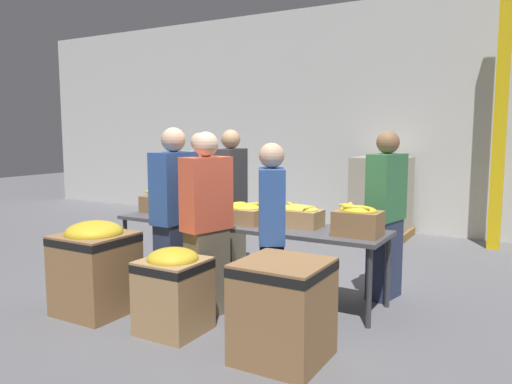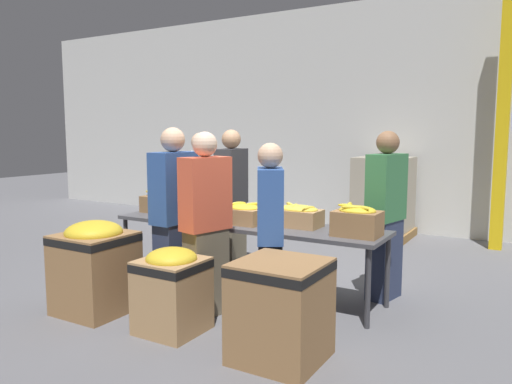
{
  "view_description": "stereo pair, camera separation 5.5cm",
  "coord_description": "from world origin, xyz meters",
  "px_view_note": "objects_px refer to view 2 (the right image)",
  "views": [
    {
      "loc": [
        2.73,
        -4.52,
        1.75
      ],
      "look_at": [
        -0.04,
        0.29,
        1.07
      ],
      "focal_mm": 35.0,
      "sensor_mm": 36.0,
      "label": 1
    },
    {
      "loc": [
        2.78,
        -4.49,
        1.75
      ],
      "look_at": [
        -0.04,
        0.29,
        1.07
      ],
      "focal_mm": 35.0,
      "sensor_mm": 36.0,
      "label": 2
    }
  ],
  "objects_px": {
    "banana_box_0": "(160,201)",
    "banana_box_2": "(244,214)",
    "banana_box_3": "(298,215)",
    "banana_box_1": "(197,207)",
    "banana_box_4": "(357,220)",
    "volunteer_5": "(174,219)",
    "sorting_table": "(245,227)",
    "volunteer_4": "(201,201)",
    "donation_bin_0": "(95,264)",
    "volunteer_3": "(270,237)",
    "volunteer_2": "(386,216)",
    "pallet_stack_0": "(383,198)",
    "volunteer_1": "(232,201)",
    "donation_bin_2": "(281,307)",
    "support_pillar": "(503,114)",
    "volunteer_0": "(206,226)",
    "donation_bin_1": "(172,287)"
  },
  "relations": [
    {
      "from": "banana_box_0",
      "to": "banana_box_1",
      "type": "relative_size",
      "value": 0.93
    },
    {
      "from": "volunteer_2",
      "to": "volunteer_3",
      "type": "xyz_separation_m",
      "value": [
        -0.66,
        -1.28,
        -0.05
      ]
    },
    {
      "from": "banana_box_0",
      "to": "donation_bin_0",
      "type": "xyz_separation_m",
      "value": [
        0.3,
        -1.29,
        -0.43
      ]
    },
    {
      "from": "sorting_table",
      "to": "volunteer_3",
      "type": "bearing_deg",
      "value": -45.62
    },
    {
      "from": "banana_box_1",
      "to": "volunteer_3",
      "type": "height_order",
      "value": "volunteer_3"
    },
    {
      "from": "banana_box_0",
      "to": "banana_box_4",
      "type": "xyz_separation_m",
      "value": [
        2.51,
        -0.11,
        0.01
      ]
    },
    {
      "from": "banana_box_3",
      "to": "volunteer_1",
      "type": "xyz_separation_m",
      "value": [
        -1.22,
        0.61,
        -0.01
      ]
    },
    {
      "from": "banana_box_2",
      "to": "banana_box_1",
      "type": "bearing_deg",
      "value": -179.81
    },
    {
      "from": "banana_box_4",
      "to": "volunteer_1",
      "type": "relative_size",
      "value": 0.24
    },
    {
      "from": "volunteer_1",
      "to": "donation_bin_2",
      "type": "distance_m",
      "value": 2.62
    },
    {
      "from": "banana_box_3",
      "to": "donation_bin_2",
      "type": "height_order",
      "value": "banana_box_3"
    },
    {
      "from": "banana_box_3",
      "to": "support_pillar",
      "type": "height_order",
      "value": "support_pillar"
    },
    {
      "from": "volunteer_1",
      "to": "donation_bin_2",
      "type": "height_order",
      "value": "volunteer_1"
    },
    {
      "from": "volunteer_0",
      "to": "volunteer_3",
      "type": "relative_size",
      "value": 1.06
    },
    {
      "from": "sorting_table",
      "to": "volunteer_0",
      "type": "xyz_separation_m",
      "value": [
        0.03,
        -0.76,
        0.14
      ]
    },
    {
      "from": "volunteer_4",
      "to": "volunteer_1",
      "type": "bearing_deg",
      "value": 62.33
    },
    {
      "from": "banana_box_1",
      "to": "volunteer_2",
      "type": "relative_size",
      "value": 0.27
    },
    {
      "from": "banana_box_0",
      "to": "banana_box_2",
      "type": "xyz_separation_m",
      "value": [
        1.27,
        -0.12,
        -0.02
      ]
    },
    {
      "from": "banana_box_4",
      "to": "volunteer_5",
      "type": "height_order",
      "value": "volunteer_5"
    },
    {
      "from": "banana_box_2",
      "to": "volunteer_2",
      "type": "distance_m",
      "value": 1.47
    },
    {
      "from": "sorting_table",
      "to": "donation_bin_0",
      "type": "distance_m",
      "value": 1.58
    },
    {
      "from": "banana_box_2",
      "to": "volunteer_2",
      "type": "relative_size",
      "value": 0.23
    },
    {
      "from": "banana_box_4",
      "to": "pallet_stack_0",
      "type": "height_order",
      "value": "pallet_stack_0"
    },
    {
      "from": "banana_box_0",
      "to": "donation_bin_0",
      "type": "distance_m",
      "value": 1.4
    },
    {
      "from": "volunteer_0",
      "to": "donation_bin_1",
      "type": "bearing_deg",
      "value": -167.23
    },
    {
      "from": "sorting_table",
      "to": "volunteer_4",
      "type": "height_order",
      "value": "volunteer_4"
    },
    {
      "from": "volunteer_4",
      "to": "donation_bin_2",
      "type": "distance_m",
      "value": 2.86
    },
    {
      "from": "banana_box_2",
      "to": "volunteer_2",
      "type": "height_order",
      "value": "volunteer_2"
    },
    {
      "from": "banana_box_1",
      "to": "support_pillar",
      "type": "relative_size",
      "value": 0.12
    },
    {
      "from": "donation_bin_2",
      "to": "banana_box_2",
      "type": "bearing_deg",
      "value": 131.83
    },
    {
      "from": "volunteer_3",
      "to": "pallet_stack_0",
      "type": "relative_size",
      "value": 1.24
    },
    {
      "from": "volunteer_1",
      "to": "donation_bin_2",
      "type": "bearing_deg",
      "value": 36.09
    },
    {
      "from": "volunteer_0",
      "to": "pallet_stack_0",
      "type": "height_order",
      "value": "volunteer_0"
    },
    {
      "from": "volunteer_0",
      "to": "banana_box_4",
      "type": "bearing_deg",
      "value": -45.3
    },
    {
      "from": "banana_box_2",
      "to": "volunteer_1",
      "type": "distance_m",
      "value": 1.0
    },
    {
      "from": "banana_box_0",
      "to": "banana_box_2",
      "type": "relative_size",
      "value": 1.08
    },
    {
      "from": "sorting_table",
      "to": "volunteer_1",
      "type": "height_order",
      "value": "volunteer_1"
    },
    {
      "from": "banana_box_4",
      "to": "volunteer_3",
      "type": "bearing_deg",
      "value": -131.15
    },
    {
      "from": "volunteer_2",
      "to": "support_pillar",
      "type": "height_order",
      "value": "support_pillar"
    },
    {
      "from": "banana_box_3",
      "to": "banana_box_1",
      "type": "bearing_deg",
      "value": -173.11
    },
    {
      "from": "banana_box_0",
      "to": "support_pillar",
      "type": "distance_m",
      "value": 5.05
    },
    {
      "from": "volunteer_5",
      "to": "donation_bin_0",
      "type": "height_order",
      "value": "volunteer_5"
    },
    {
      "from": "donation_bin_1",
      "to": "banana_box_1",
      "type": "bearing_deg",
      "value": 117.63
    },
    {
      "from": "sorting_table",
      "to": "banana_box_4",
      "type": "relative_size",
      "value": 7.12
    },
    {
      "from": "banana_box_1",
      "to": "volunteer_3",
      "type": "relative_size",
      "value": 0.28
    },
    {
      "from": "banana_box_1",
      "to": "volunteer_4",
      "type": "bearing_deg",
      "value": 123.37
    },
    {
      "from": "banana_box_1",
      "to": "banana_box_2",
      "type": "relative_size",
      "value": 1.17
    },
    {
      "from": "banana_box_3",
      "to": "volunteer_5",
      "type": "height_order",
      "value": "volunteer_5"
    },
    {
      "from": "support_pillar",
      "to": "banana_box_1",
      "type": "bearing_deg",
      "value": -126.92
    },
    {
      "from": "banana_box_3",
      "to": "volunteer_2",
      "type": "height_order",
      "value": "volunteer_2"
    }
  ]
}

